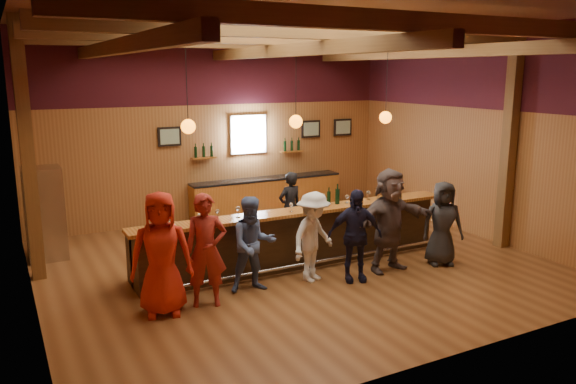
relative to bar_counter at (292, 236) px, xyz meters
name	(u,v)px	position (x,y,z in m)	size (l,w,h in m)	color
room	(294,92)	(-0.02, -0.09, 2.69)	(9.04, 9.00, 4.52)	brown
bar_counter	(292,236)	(0.00, 0.00, 0.00)	(6.30, 1.07, 1.11)	black
back_bar_cabinet	(267,196)	(1.18, 3.57, -0.05)	(4.00, 0.52, 0.95)	#94501B
window	(248,134)	(0.78, 3.80, 1.53)	(0.95, 0.09, 0.95)	silver
framed_pictures	(279,131)	(1.65, 3.79, 1.58)	(5.35, 0.05, 0.45)	black
wine_shelves	(250,152)	(0.78, 3.73, 1.10)	(3.00, 0.18, 0.30)	#94501B
pendant_lights	(296,121)	(-0.02, -0.15, 2.19)	(4.24, 0.24, 1.37)	black
stainless_fridge	(45,213)	(-4.12, 2.45, 0.38)	(0.70, 0.70, 1.80)	silver
customer_orange	(161,254)	(-2.82, -1.14, 0.42)	(0.92, 0.60, 1.88)	red
customer_redvest	(206,250)	(-2.13, -1.15, 0.37)	(0.65, 0.43, 1.78)	maroon
customer_denim	(253,244)	(-1.24, -0.95, 0.28)	(0.78, 0.61, 1.60)	#496092
customer_white	(313,237)	(-0.14, -1.01, 0.27)	(1.02, 0.59, 1.58)	silver
customer_navy	(355,235)	(0.50, -1.34, 0.29)	(0.95, 0.40, 1.63)	black
customer_brown	(389,220)	(1.35, -1.19, 0.43)	(1.76, 0.56, 1.90)	#554644
customer_dark	(442,223)	(2.45, -1.39, 0.27)	(0.78, 0.51, 1.59)	#252527
bartender	(290,208)	(0.55, 1.14, 0.25)	(0.56, 0.37, 1.54)	black
ice_bucket	(319,200)	(0.41, -0.29, 0.71)	(0.22, 0.22, 0.24)	brown
bottle_a	(337,196)	(0.83, -0.25, 0.74)	(0.08, 0.08, 0.39)	black
bottle_b	(329,197)	(0.69, -0.17, 0.71)	(0.07, 0.07, 0.32)	black
glass_a	(170,220)	(-2.46, -0.37, 0.71)	(0.08, 0.08, 0.17)	silver
glass_b	(199,216)	(-1.94, -0.31, 0.70)	(0.07, 0.07, 0.16)	silver
glass_c	(217,212)	(-1.59, -0.25, 0.71)	(0.08, 0.08, 0.17)	silver
glass_d	(238,209)	(-1.23, -0.31, 0.73)	(0.09, 0.09, 0.20)	silver
glass_e	(291,205)	(-0.23, -0.38, 0.71)	(0.07, 0.07, 0.17)	silver
glass_f	(347,197)	(1.03, -0.28, 0.71)	(0.07, 0.07, 0.17)	silver
glass_g	(368,193)	(1.58, -0.22, 0.72)	(0.08, 0.08, 0.18)	silver
glass_h	(379,192)	(1.81, -0.26, 0.72)	(0.08, 0.08, 0.18)	silver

